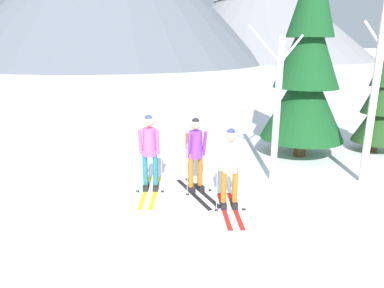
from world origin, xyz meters
TOP-DOWN VIEW (x-y plane):
  - ground_plane at (0.00, 0.00)m, footprint 400.00×400.00m
  - skier_in_pink at (-0.75, 0.20)m, footprint 0.61×1.74m
  - skier_in_purple at (0.24, 0.22)m, footprint 1.09×1.64m
  - skier_in_white at (0.96, -0.52)m, footprint 0.60×1.59m
  - pine_tree_near at (5.35, 3.62)m, footprint 1.37×1.37m
  - pine_tree_mid at (3.05, 3.04)m, footprint 2.31×2.31m
  - birch_tree_tall at (4.12, 1.15)m, footprint 0.55×0.45m
  - birch_tree_slender at (2.01, 1.01)m, footprint 1.21×0.40m

SIDE VIEW (x-z plane):
  - ground_plane at x=0.00m, z-range 0.00..0.00m
  - skier_in_white at x=0.96m, z-range 0.10..1.73m
  - skier_in_purple at x=0.24m, z-range 0.10..1.76m
  - skier_in_pink at x=-0.75m, z-range 0.11..1.82m
  - pine_tree_near at x=5.35m, z-range -0.14..3.18m
  - birch_tree_slender at x=2.01m, z-range -0.04..3.52m
  - birch_tree_tall at x=4.12m, z-range 0.03..4.46m
  - pine_tree_mid at x=3.05m, z-range -0.24..5.34m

